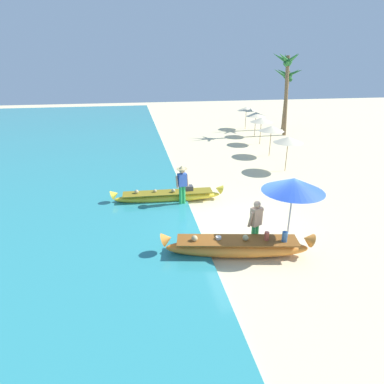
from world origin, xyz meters
name	(u,v)px	position (x,y,z in m)	size (l,w,h in m)	color
ground_plane	(247,233)	(0.00, 0.00, 0.00)	(80.00, 80.00, 0.00)	beige
boat_orange_foreground	(237,247)	(-0.83, -1.35, 0.31)	(4.73, 1.53, 0.88)	orange
boat_yellow_midground	(168,196)	(-2.46, 3.30, 0.24)	(4.87, 0.83, 0.70)	yellow
person_vendor_hatted	(182,183)	(-1.92, 2.74, 1.02)	(0.58, 0.44, 1.75)	green
person_tourist_customer	(256,221)	(-0.10, -0.92, 0.91)	(0.58, 0.42, 1.62)	green
patio_umbrella_large	(293,185)	(0.94, -1.11, 2.15)	(1.93, 1.93, 2.38)	#B7B7BC
parasol_row_0	(288,140)	(4.39, 6.39, 1.75)	(1.60, 1.60, 1.91)	#8E6B47
parasol_row_1	(271,129)	(4.76, 9.51, 1.75)	(1.60, 1.60, 1.91)	#8E6B47
parasol_row_2	(261,120)	(5.32, 12.65, 1.75)	(1.60, 1.60, 1.91)	#8E6B47
parasol_row_3	(256,114)	(5.89, 15.27, 1.75)	(1.60, 1.60, 1.91)	#8E6B47
parasol_row_4	(246,109)	(6.17, 18.40, 1.75)	(1.60, 1.60, 1.91)	#8E6B47
palm_tree_tall_inland	(287,72)	(8.14, 15.26, 4.91)	(2.19, 2.39, 6.36)	brown
palm_tree_leaning_seaward	(287,80)	(9.42, 17.69, 4.16)	(2.63, 2.46, 5.21)	brown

